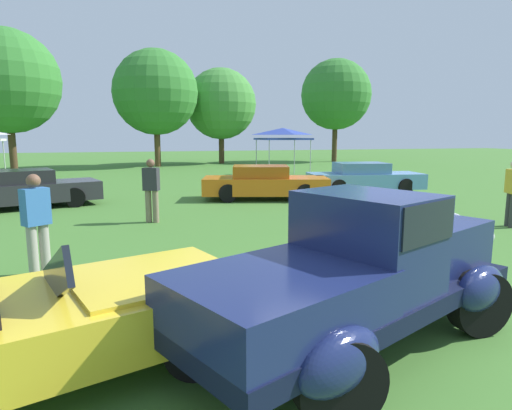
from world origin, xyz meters
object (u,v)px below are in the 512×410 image
at_px(neighbor_convertible, 45,322).
at_px(show_car_charcoal, 25,189).
at_px(show_car_skyblue, 364,178).
at_px(spectator_near_truck, 37,222).
at_px(canopy_tent_center_field, 283,133).
at_px(show_car_orange, 264,183).
at_px(spectator_between_cars, 151,188).
at_px(feature_pickup_truck, 361,270).

bearing_deg(neighbor_convertible, show_car_charcoal, 101.92).
bearing_deg(show_car_skyblue, show_car_charcoal, -179.31).
relative_size(neighbor_convertible, spectator_near_truck, 2.69).
xyz_separation_m(neighbor_convertible, spectator_near_truck, (-0.65, 3.45, 0.33)).
relative_size(show_car_skyblue, canopy_tent_center_field, 1.73).
xyz_separation_m(show_car_orange, spectator_near_truck, (-6.22, -7.26, 0.31)).
bearing_deg(spectator_between_cars, show_car_charcoal, 136.33).
xyz_separation_m(neighbor_convertible, spectator_between_cars, (1.41, 7.52, 0.33)).
relative_size(feature_pickup_truck, canopy_tent_center_field, 1.65).
bearing_deg(spectator_near_truck, show_car_skyblue, 36.32).
bearing_deg(show_car_orange, show_car_charcoal, 177.21).
distance_m(feature_pickup_truck, show_car_skyblue, 13.34).
distance_m(show_car_skyblue, canopy_tent_center_field, 7.99).
bearing_deg(canopy_tent_center_field, show_car_skyblue, -85.07).
bearing_deg(canopy_tent_center_field, neighbor_convertible, -116.04).
relative_size(feature_pickup_truck, show_car_skyblue, 0.95).
xyz_separation_m(feature_pickup_truck, show_car_charcoal, (-5.51, 11.34, -0.27)).
bearing_deg(show_car_orange, canopy_tent_center_field, 65.86).
relative_size(neighbor_convertible, show_car_skyblue, 0.97).
height_order(neighbor_convertible, show_car_charcoal, neighbor_convertible).
height_order(show_car_orange, spectator_near_truck, spectator_near_truck).
relative_size(show_car_charcoal, show_car_skyblue, 1.00).
xyz_separation_m(show_car_charcoal, canopy_tent_center_field, (11.63, 7.90, 1.82)).
bearing_deg(canopy_tent_center_field, show_car_charcoal, -145.80).
xyz_separation_m(feature_pickup_truck, canopy_tent_center_field, (6.12, 19.24, 1.56)).
xyz_separation_m(feature_pickup_truck, spectator_between_cars, (-1.76, 7.76, 0.05)).
xyz_separation_m(neighbor_convertible, show_car_orange, (5.57, 10.71, 0.02)).
distance_m(feature_pickup_truck, neighbor_convertible, 3.19).
bearing_deg(spectator_near_truck, spectator_between_cars, 63.20).
xyz_separation_m(neighbor_convertible, show_car_charcoal, (-2.34, 11.10, 0.02)).
distance_m(feature_pickup_truck, spectator_near_truck, 5.31).
distance_m(spectator_between_cars, canopy_tent_center_field, 14.01).
distance_m(show_car_orange, spectator_near_truck, 9.56).
distance_m(show_car_orange, canopy_tent_center_field, 9.26).
distance_m(neighbor_convertible, show_car_charcoal, 11.34).
bearing_deg(spectator_between_cars, show_car_skyblue, 23.56).
height_order(neighbor_convertible, spectator_near_truck, spectator_near_truck).
relative_size(show_car_charcoal, show_car_orange, 0.99).
height_order(show_car_charcoal, spectator_between_cars, spectator_between_cars).
bearing_deg(feature_pickup_truck, neighbor_convertible, 175.63).
bearing_deg(neighbor_convertible, spectator_between_cars, 79.40).
relative_size(feature_pickup_truck, show_car_charcoal, 0.96).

